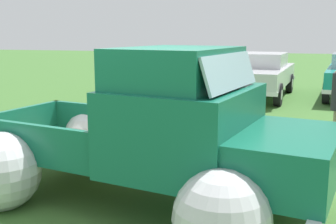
# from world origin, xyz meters

# --- Properties ---
(ground_plane) EXTENTS (80.00, 80.00, 0.00)m
(ground_plane) POSITION_xyz_m (0.00, 0.00, 0.00)
(ground_plane) COLOR #3D6B2D
(vintage_pickup_truck) EXTENTS (4.90, 3.44, 1.96)m
(vintage_pickup_truck) POSITION_xyz_m (0.38, -0.08, 0.76)
(vintage_pickup_truck) COLOR black
(vintage_pickup_truck) RESTS_ON ground
(show_car_0) EXTENTS (2.38, 4.50, 1.43)m
(show_car_0) POSITION_xyz_m (-2.29, 9.56, 0.78)
(show_car_0) COLOR black
(show_car_0) RESTS_ON ground
(show_car_1) EXTENTS (2.42, 4.87, 1.43)m
(show_car_1) POSITION_xyz_m (0.83, 9.22, 0.79)
(show_car_1) COLOR black
(show_car_1) RESTS_ON ground
(spectator_0) EXTENTS (0.48, 0.48, 1.73)m
(spectator_0) POSITION_xyz_m (0.31, 3.48, 0.99)
(spectator_0) COLOR navy
(spectator_0) RESTS_ON ground
(lane_cone_0) EXTENTS (0.36, 0.36, 0.63)m
(lane_cone_0) POSITION_xyz_m (-1.30, 2.99, 0.31)
(lane_cone_0) COLOR black
(lane_cone_0) RESTS_ON ground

